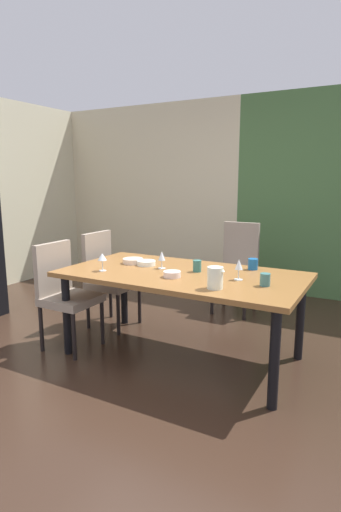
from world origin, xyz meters
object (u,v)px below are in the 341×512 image
at_px(dining_table, 182,281).
at_px(pitcher_north, 215,278).
at_px(chair_head_far, 237,264).
at_px(wine_glass_east, 162,256).
at_px(chair_left_near, 64,290).
at_px(cup_right, 265,280).
at_px(serving_bowl_corner, 146,263).
at_px(serving_bowl_near_window, 133,261).
at_px(serving_bowl_front, 172,274).
at_px(cup_rear, 197,266).
at_px(wine_glass_south, 102,257).
at_px(wine_glass_near_shelf, 239,265).
at_px(cup_left, 253,264).
at_px(chair_left_far, 107,275).

relative_size(dining_table, pitcher_north, 12.55).
xyz_separation_m(chair_head_far, wine_glass_east, (-0.22, -1.36, 0.30)).
height_order(chair_left_near, cup_right, chair_left_near).
xyz_separation_m(wine_glass_east, serving_bowl_corner, (-0.19, 0.05, -0.09)).
bearing_deg(wine_glass_east, pitcher_north, -30.11).
xyz_separation_m(chair_left_near, cup_right, (1.75, 0.23, 0.26)).
bearing_deg(serving_bowl_near_window, chair_left_near, -137.78).
relative_size(wine_glass_east, pitcher_north, 0.97).
xyz_separation_m(serving_bowl_front, cup_rear, (0.09, 0.27, 0.03)).
distance_m(chair_left_near, cup_right, 1.79).
height_order(dining_table, wine_glass_east, wine_glass_east).
distance_m(chair_left_near, wine_glass_south, 0.53).
height_order(wine_glass_south, wine_glass_east, wine_glass_east).
bearing_deg(chair_head_far, cup_right, 115.91).
xyz_separation_m(serving_bowl_near_window, pitcher_north, (1.00, -0.44, 0.06)).
height_order(chair_left_near, pitcher_north, chair_left_near).
bearing_deg(dining_table, wine_glass_near_shelf, -1.12).
distance_m(chair_head_far, serving_bowl_corner, 1.39).
height_order(wine_glass_east, serving_bowl_corner, wine_glass_east).
bearing_deg(serving_bowl_near_window, cup_left, 15.19).
bearing_deg(cup_rear, wine_glass_east, -173.50).
xyz_separation_m(wine_glass_near_shelf, cup_right, (0.23, -0.08, -0.07)).
bearing_deg(dining_table, serving_bowl_near_window, 169.19).
xyz_separation_m(wine_glass_south, cup_left, (1.11, 0.66, -0.07)).
bearing_deg(wine_glass_near_shelf, serving_bowl_corner, 173.36).
xyz_separation_m(cup_right, cup_left, (-0.24, 0.48, 0.00)).
xyz_separation_m(wine_glass_near_shelf, cup_left, (-0.01, 0.40, -0.07)).
relative_size(wine_glass_south, serving_bowl_front, 1.09).
xyz_separation_m(chair_head_far, chair_left_far, (-1.03, -1.09, -0.02)).
bearing_deg(wine_glass_near_shelf, serving_bowl_near_window, 173.68).
bearing_deg(wine_glass_south, wine_glass_east, 38.95).
bearing_deg(wine_glass_near_shelf, pitcher_north, -101.00).
xyz_separation_m(dining_table, wine_glass_near_shelf, (0.50, -0.01, 0.19)).
relative_size(wine_glass_near_shelf, serving_bowl_front, 1.17).
relative_size(serving_bowl_near_window, cup_rear, 1.91).
distance_m(wine_glass_near_shelf, serving_bowl_near_window, 1.07).
height_order(wine_glass_near_shelf, pitcher_north, wine_glass_near_shelf).
distance_m(dining_table, serving_bowl_front, 0.21).
relative_size(chair_left_near, cup_rear, 9.71).
relative_size(wine_glass_east, cup_left, 1.64).
distance_m(wine_glass_south, cup_right, 1.36).
distance_m(serving_bowl_front, pitcher_north, 0.46).
relative_size(chair_left_near, wine_glass_near_shelf, 5.83).
xyz_separation_m(chair_left_near, wine_glass_south, (0.41, 0.05, 0.33)).
relative_size(wine_glass_east, cup_rear, 1.57).
bearing_deg(chair_head_far, wine_glass_near_shelf, 109.32).
xyz_separation_m(serving_bowl_front, cup_left, (0.48, 0.57, 0.02)).
bearing_deg(pitcher_north, cup_right, 39.74).
bearing_deg(cup_rear, wine_glass_south, -153.56).
bearing_deg(pitcher_north, serving_bowl_corner, 153.22).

